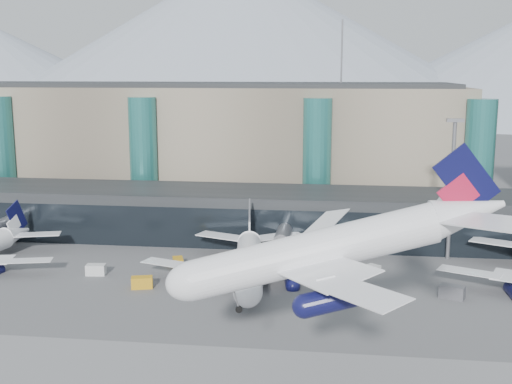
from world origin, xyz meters
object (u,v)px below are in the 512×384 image
veh_a (96,270)px  veh_h (142,282)px  hero_jet (346,236)px  veh_g (374,269)px  lightmast_mid (452,181)px  veh_c (452,292)px  jet_parked_mid (249,251)px  veh_b (178,262)px

veh_a → veh_h: bearing=-36.2°
hero_jet → veh_g: 48.39m
hero_jet → veh_h: size_ratio=10.74×
hero_jet → veh_g: bearing=75.0°
lightmast_mid → veh_c: bearing=-97.3°
jet_parked_mid → veh_h: (-16.11, -7.29, -3.65)m
veh_b → veh_c: size_ratio=0.76×
jet_parked_mid → veh_a: 26.13m
hero_jet → veh_g: hero_jet is taller
lightmast_mid → veh_b: bearing=-167.0°
jet_parked_mid → veh_c: (31.84, -5.85, -3.55)m
jet_parked_mid → veh_g: bearing=-82.2°
veh_g → veh_h: veh_h is taller
veh_c → veh_h: 47.97m
veh_c → veh_b: bearing=-170.5°
lightmast_mid → veh_h: size_ratio=7.70×
jet_parked_mid → veh_a: bearing=86.7°
veh_h → veh_g: bearing=4.1°
veh_a → veh_b: bearing=19.7°
veh_a → veh_h: size_ratio=0.96×
veh_a → veh_c: 57.79m
veh_b → veh_g: 34.02m
hero_jet → veh_c: size_ratio=9.75×
hero_jet → veh_g: (5.57, 44.88, -17.20)m
jet_parked_mid → lightmast_mid: bearing=-73.2°
lightmast_mid → veh_a: (-60.40, -17.31, -13.52)m
hero_jet → veh_b: hero_jet is taller
hero_jet → lightmast_mid: bearing=62.6°
hero_jet → jet_parked_mid: hero_jet is taller
veh_h → lightmast_mid: bearing=9.0°
jet_parked_mid → veh_h: jet_parked_mid is taller
veh_a → veh_c: size_ratio=0.88×
jet_parked_mid → veh_g: (20.77, 5.63, -3.93)m
lightmast_mid → veh_b: size_ratio=9.19×
jet_parked_mid → veh_b: (-13.22, 4.48, -3.77)m
hero_jet → veh_a: hero_jet is taller
jet_parked_mid → veh_h: bearing=107.0°
hero_jet → veh_h: bearing=126.5°
jet_parked_mid → veh_h: 18.05m
hero_jet → veh_a: size_ratio=11.14×
lightmast_mid → veh_h: bearing=-155.8°
jet_parked_mid → veh_c: 32.57m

